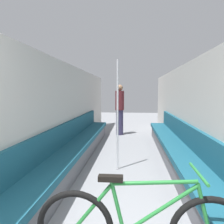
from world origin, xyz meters
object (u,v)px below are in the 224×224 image
bench_seat_row_left (76,149)px  grab_pole_near (118,117)px  bench_seat_row_right (177,151)px  passenger_standing (120,109)px

bench_seat_row_left → grab_pole_near: grab_pole_near is taller
bench_seat_row_right → grab_pole_near: size_ratio=2.90×
bench_seat_row_left → bench_seat_row_right: size_ratio=1.00×
bench_seat_row_left → bench_seat_row_right: same height
bench_seat_row_left → grab_pole_near: size_ratio=2.90×
grab_pole_near → passenger_standing: size_ratio=1.20×
bench_seat_row_left → bench_seat_row_right: (2.07, 0.00, 0.00)m
bench_seat_row_right → passenger_standing: passenger_standing is taller
bench_seat_row_right → passenger_standing: bearing=113.7°
bench_seat_row_left → passenger_standing: (0.74, 3.03, 0.62)m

